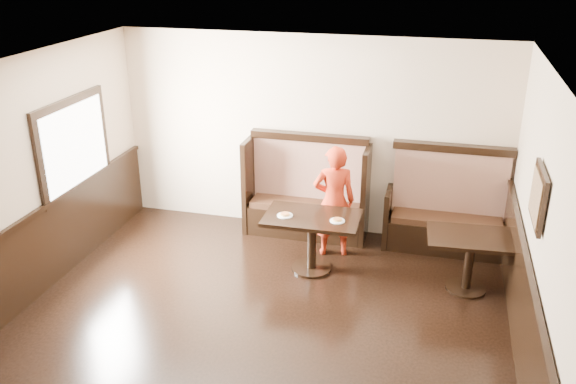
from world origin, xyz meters
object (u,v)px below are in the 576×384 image
(booth_main, at_px, (307,198))
(table_main, at_px, (312,229))
(child, at_px, (334,201))
(booth_neighbor, at_px, (447,215))
(table_neighbor, at_px, (470,250))

(booth_main, xyz_separation_m, table_main, (0.31, -1.06, 0.05))
(table_main, relative_size, child, 0.78)
(booth_main, relative_size, booth_neighbor, 1.06)
(table_neighbor, relative_size, child, 0.71)
(booth_neighbor, relative_size, table_main, 1.38)
(table_main, bearing_deg, child, 69.05)
(table_main, xyz_separation_m, child, (0.18, 0.51, 0.18))
(table_neighbor, xyz_separation_m, child, (-1.75, 0.51, 0.23))
(table_main, height_order, child, child)
(booth_neighbor, distance_m, table_neighbor, 1.10)
(booth_neighbor, height_order, table_neighbor, booth_neighbor)
(booth_neighbor, bearing_deg, table_main, -147.25)
(booth_neighbor, bearing_deg, table_neighbor, -74.83)
(child, bearing_deg, table_main, 55.26)
(booth_main, distance_m, table_neighbor, 2.48)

